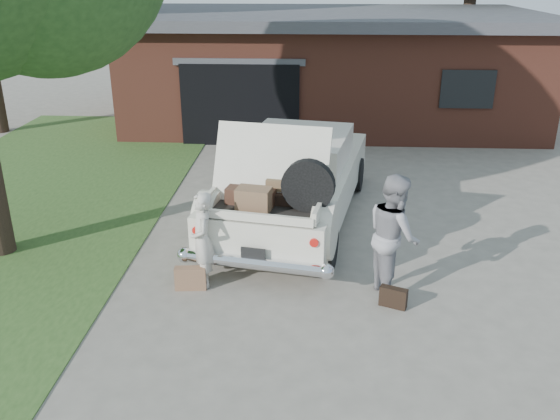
{
  "coord_description": "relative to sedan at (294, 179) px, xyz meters",
  "views": [
    {
      "loc": [
        0.48,
        -7.8,
        4.56
      ],
      "look_at": [
        0.0,
        0.6,
        1.1
      ],
      "focal_mm": 38.0,
      "sensor_mm": 36.0,
      "label": 1
    }
  ],
  "objects": [
    {
      "name": "suitcase_right",
      "position": [
        1.54,
        -3.11,
        -0.68
      ],
      "size": [
        0.41,
        0.27,
        0.3
      ],
      "primitive_type": "cube",
      "rotation": [
        0.0,
        0.0,
        -0.4
      ],
      "color": "black",
      "rests_on": "ground"
    },
    {
      "name": "house",
      "position": [
        0.84,
        8.67,
        0.83
      ],
      "size": [
        12.8,
        7.8,
        3.3
      ],
      "color": "brown",
      "rests_on": "ground"
    },
    {
      "name": "woman_right",
      "position": [
        1.55,
        -2.66,
        0.09
      ],
      "size": [
        0.9,
        1.05,
        1.86
      ],
      "primitive_type": "imported",
      "rotation": [
        0.0,
        0.0,
        1.81
      ],
      "color": "gray",
      "rests_on": "ground"
    },
    {
      "name": "woman_left",
      "position": [
        -1.29,
        -2.61,
        -0.08
      ],
      "size": [
        0.5,
        0.63,
        1.51
      ],
      "primitive_type": "imported",
      "rotation": [
        0.0,
        0.0,
        -1.29
      ],
      "color": "beige",
      "rests_on": "ground"
    },
    {
      "name": "grass_strip",
      "position": [
        -5.64,
        0.2,
        -0.83
      ],
      "size": [
        6.0,
        16.0,
        0.02
      ],
      "primitive_type": "cube",
      "color": "#2D4C1E",
      "rests_on": "ground"
    },
    {
      "name": "suitcase_left",
      "position": [
        -1.47,
        -2.77,
        -0.65
      ],
      "size": [
        0.48,
        0.19,
        0.36
      ],
      "primitive_type": "cube",
      "rotation": [
        0.0,
        0.0,
        0.09
      ],
      "color": "#8D6448",
      "rests_on": "ground"
    },
    {
      "name": "ground",
      "position": [
        -0.14,
        -2.8,
        -0.84
      ],
      "size": [
        90.0,
        90.0,
        0.0
      ],
      "primitive_type": "plane",
      "color": "gray",
      "rests_on": "ground"
    },
    {
      "name": "sedan",
      "position": [
        0.0,
        0.0,
        0.0
      ],
      "size": [
        3.19,
        5.98,
        2.26
      ],
      "rotation": [
        0.0,
        0.0,
        -0.18
      ],
      "color": "beige",
      "rests_on": "ground"
    }
  ]
}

